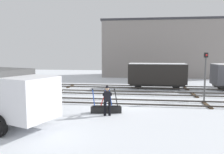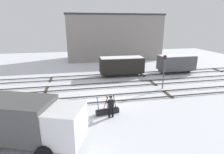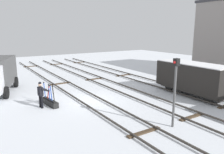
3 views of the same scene
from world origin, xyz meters
name	(u,v)px [view 2 (image 2 of 3)]	position (x,y,z in m)	size (l,w,h in m)	color
ground_plane	(108,99)	(0.00, 0.00, 0.00)	(60.00, 60.00, 0.00)	silver
track_main_line	(108,98)	(0.00, 0.00, 0.11)	(44.00, 1.94, 0.18)	#38332D
track_siding_near	(103,85)	(0.00, 3.58, 0.11)	(44.00, 1.94, 0.18)	#38332D
track_siding_far	(99,76)	(0.00, 7.18, 0.11)	(44.00, 1.94, 0.18)	#38332D
switch_lever_frame	(107,111)	(-0.55, -2.61, 0.25)	(1.83, 0.62, 1.45)	black
rail_worker	(111,105)	(-0.39, -3.19, 0.95)	(0.60, 0.70, 1.70)	black
delivery_truck	(28,120)	(-5.40, -5.39, 1.57)	(6.30, 4.07, 2.73)	silver
signal_post	(164,68)	(6.12, 1.70, 2.19)	(0.24, 0.32, 3.53)	#4C4C4C
apartment_building	(114,37)	(4.54, 19.46, 4.16)	(17.66, 6.40, 8.30)	gray
freight_car_near_switch	(176,63)	(10.76, 7.18, 1.42)	(4.89, 2.40, 2.47)	#2D2B28
freight_car_back_track	(122,65)	(3.01, 7.18, 1.42)	(5.61, 2.19, 2.49)	#2D2B28
perched_bird_roof_left	(81,13)	(-1.33, 20.00, 8.36)	(0.27, 0.12, 0.13)	#333338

